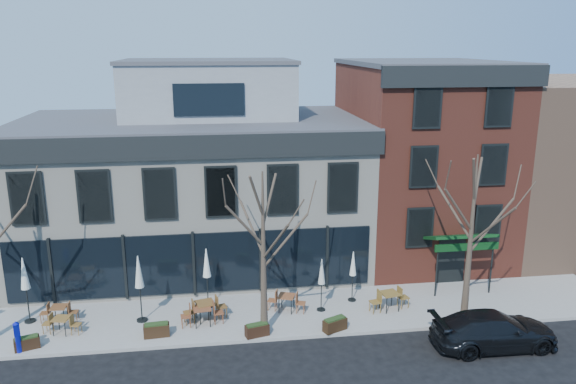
{
  "coord_description": "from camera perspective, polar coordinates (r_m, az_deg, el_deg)",
  "views": [
    {
      "loc": [
        1.03,
        -25.49,
        12.11
      ],
      "look_at": [
        4.84,
        2.0,
        4.72
      ],
      "focal_mm": 35.0,
      "sensor_mm": 36.0,
      "label": 1
    }
  ],
  "objects": [
    {
      "name": "cafe_set_0",
      "position": [
        26.23,
        -22.0,
        -12.29
      ],
      "size": [
        1.71,
        0.8,
        0.88
      ],
      "color": "brown",
      "rests_on": "sidewalk_front"
    },
    {
      "name": "sidewalk_front",
      "position": [
        26.36,
        -2.24,
        -12.28
      ],
      "size": [
        33.5,
        4.7,
        0.15
      ],
      "primitive_type": "cube",
      "color": "gray",
      "rests_on": "ground"
    },
    {
      "name": "cafe_set_3",
      "position": [
        25.34,
        -8.71,
        -12.14
      ],
      "size": [
        1.94,
        0.84,
        1.0
      ],
      "color": "brown",
      "rests_on": "sidewalk_front"
    },
    {
      "name": "umbrella_3",
      "position": [
        25.81,
        3.43,
        -8.35
      ],
      "size": [
        0.4,
        0.4,
        2.53
      ],
      "color": "black",
      "rests_on": "sidewalk_front"
    },
    {
      "name": "planter_1",
      "position": [
        24.89,
        -13.21,
        -13.47
      ],
      "size": [
        1.1,
        0.51,
        0.6
      ],
      "color": "black",
      "rests_on": "sidewalk_front"
    },
    {
      "name": "cafe_set_2",
      "position": [
        25.69,
        -8.4,
        -11.67
      ],
      "size": [
        2.04,
        1.01,
        1.05
      ],
      "color": "brown",
      "rests_on": "sidewalk_front"
    },
    {
      "name": "cafe_set_4",
      "position": [
        26.23,
        -0.16,
        -11.04
      ],
      "size": [
        1.83,
        1.05,
        0.95
      ],
      "color": "brown",
      "rests_on": "sidewalk_front"
    },
    {
      "name": "planter_2",
      "position": [
        24.35,
        -3.16,
        -13.8
      ],
      "size": [
        1.07,
        0.64,
        0.56
      ],
      "color": "black",
      "rests_on": "sidewalk_front"
    },
    {
      "name": "red_brick_building",
      "position": [
        33.38,
        13.31,
        3.32
      ],
      "size": [
        8.2,
        11.78,
        11.18
      ],
      "color": "brown",
      "rests_on": "ground"
    },
    {
      "name": "cafe_set_1",
      "position": [
        27.31,
        -22.22,
        -11.22
      ],
      "size": [
        1.67,
        0.69,
        0.87
      ],
      "color": "brown",
      "rests_on": "sidewalk_front"
    },
    {
      "name": "tree_right",
      "position": [
        25.54,
        18.1,
        -4.33
      ],
      "size": [
        3.72,
        3.77,
        7.48
      ],
      "color": "#382B21",
      "rests_on": "sidewalk_front"
    },
    {
      "name": "umbrella_0",
      "position": [
        27.14,
        -25.2,
        -7.83
      ],
      "size": [
        0.48,
        0.48,
        3.02
      ],
      "color": "black",
      "rests_on": "sidewalk_front"
    },
    {
      "name": "umbrella_4",
      "position": [
        26.89,
        6.62,
        -7.49
      ],
      "size": [
        0.4,
        0.4,
        2.5
      ],
      "color": "black",
      "rests_on": "sidewalk_front"
    },
    {
      "name": "cafe_set_5",
      "position": [
        26.74,
        10.26,
        -10.66
      ],
      "size": [
        2.02,
        0.94,
        1.04
      ],
      "color": "brown",
      "rests_on": "sidewalk_front"
    },
    {
      "name": "corner_building",
      "position": [
        31.46,
        -9.42,
        1.12
      ],
      "size": [
        18.39,
        10.39,
        11.1
      ],
      "color": "beige",
      "rests_on": "ground"
    },
    {
      "name": "call_box",
      "position": [
        25.34,
        -25.79,
        -13.03
      ],
      "size": [
        0.28,
        0.27,
        1.37
      ],
      "color": "#0B1196",
      "rests_on": "sidewalk_front"
    },
    {
      "name": "umbrella_1",
      "position": [
        25.51,
        -14.9,
        -8.18
      ],
      "size": [
        0.49,
        0.49,
        3.08
      ],
      "color": "black",
      "rests_on": "sidewalk_front"
    },
    {
      "name": "ground",
      "position": [
        28.24,
        -9.38,
        -10.7
      ],
      "size": [
        120.0,
        120.0,
        0.0
      ],
      "primitive_type": "plane",
      "color": "black",
      "rests_on": "ground"
    },
    {
      "name": "parked_sedan",
      "position": [
        25.07,
        20.21,
        -13.04
      ],
      "size": [
        5.16,
        2.1,
        1.5
      ],
      "primitive_type": "imported",
      "rotation": [
        0.0,
        0.0,
        1.57
      ],
      "color": "black",
      "rests_on": "ground"
    },
    {
      "name": "planter_0",
      "position": [
        25.67,
        -25.0,
        -13.71
      ],
      "size": [
        1.04,
        0.69,
        0.54
      ],
      "color": "black",
      "rests_on": "sidewalk_front"
    },
    {
      "name": "tree_mid",
      "position": [
        23.22,
        -2.49,
        -6.1
      ],
      "size": [
        3.5,
        3.55,
        7.04
      ],
      "color": "#382B21",
      "rests_on": "sidewalk_front"
    },
    {
      "name": "bg_building",
      "position": [
        39.05,
        26.55,
        2.83
      ],
      "size": [
        12.0,
        12.0,
        10.0
      ],
      "primitive_type": "cube",
      "color": "#8C664C",
      "rests_on": "ground"
    },
    {
      "name": "umbrella_2",
      "position": [
        26.27,
        -8.27,
        -7.46
      ],
      "size": [
        0.46,
        0.46,
        2.88
      ],
      "color": "black",
      "rests_on": "sidewalk_front"
    },
    {
      "name": "planter_3",
      "position": [
        24.79,
        4.79,
        -13.23
      ],
      "size": [
        1.13,
        0.82,
        0.59
      ],
      "color": "black",
      "rests_on": "sidewalk_front"
    }
  ]
}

